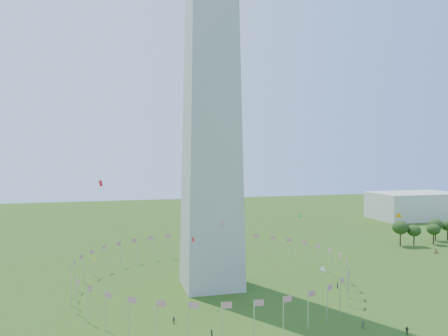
# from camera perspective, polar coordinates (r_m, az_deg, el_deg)

# --- Properties ---
(washington_monument) EXTENTS (16.80, 16.80, 169.00)m
(washington_monument) POSITION_cam_1_polar(r_m,az_deg,el_deg) (137.39, -1.69, 20.81)
(washington_monument) COLOR #B8B2A3
(washington_monument) RESTS_ON ground
(flag_ring) EXTENTS (80.24, 80.24, 9.00)m
(flag_ring) POSITION_cam_1_polar(r_m,az_deg,el_deg) (134.86, -1.66, -13.35)
(flag_ring) COLOR silver
(flag_ring) RESTS_ON ground
(gov_building_east_a) EXTENTS (50.00, 30.00, 16.00)m
(gov_building_east_a) POSITION_cam_1_polar(r_m,az_deg,el_deg) (290.85, 23.56, -4.52)
(gov_building_east_a) COLOR beige
(gov_building_east_a) RESTS_ON ground
(kites_aloft) EXTENTS (91.50, 77.78, 30.53)m
(kites_aloft) POSITION_cam_1_polar(r_m,az_deg,el_deg) (113.85, 9.30, -8.96)
(kites_aloft) COLOR orange
(kites_aloft) RESTS_ON ground
(tree_line_east) EXTENTS (53.86, 15.33, 10.80)m
(tree_line_east) POSITION_cam_1_polar(r_m,az_deg,el_deg) (218.89, 26.51, -7.51)
(tree_line_east) COLOR #2C4B19
(tree_line_east) RESTS_ON ground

